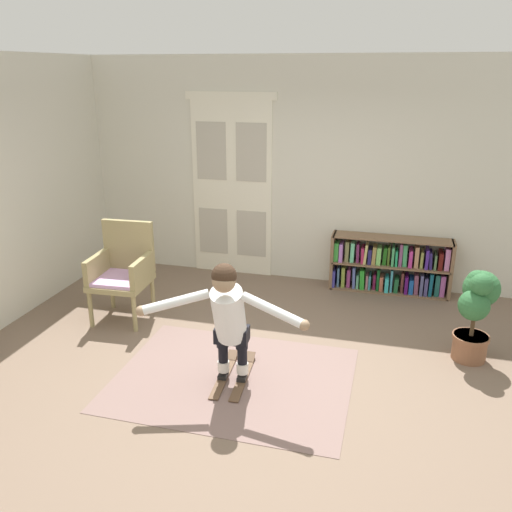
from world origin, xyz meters
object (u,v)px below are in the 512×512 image
skis_pair (234,375)px  person_skier (228,314)px  bookshelf (391,267)px  potted_plant (476,307)px  wicker_chair (123,269)px

skis_pair → person_skier: 0.73m
bookshelf → person_skier: (-1.33, -2.64, 0.40)m
potted_plant → skis_pair: potted_plant is taller
wicker_chair → potted_plant: 3.76m
wicker_chair → skis_pair: size_ratio=1.38×
potted_plant → wicker_chair: bearing=-179.7°
wicker_chair → skis_pair: bearing=-30.2°
potted_plant → bookshelf: bearing=118.4°
bookshelf → skis_pair: 2.83m
wicker_chair → person_skier: bearing=-34.2°
skis_pair → person_skier: size_ratio=0.55×
bookshelf → wicker_chair: (-2.93, -1.55, 0.25)m
bookshelf → wicker_chair: wicker_chair is taller
skis_pair → person_skier: person_skier is taller
potted_plant → person_skier: person_skier is taller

